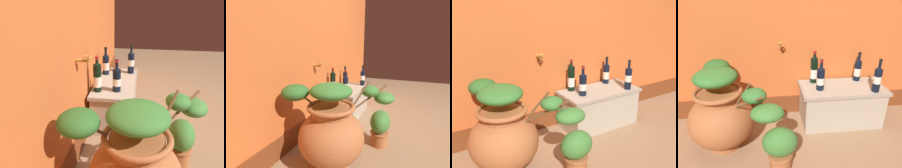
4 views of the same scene
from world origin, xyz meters
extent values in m
cube|color=brown|center=(0.00, 1.10, 0.10)|extent=(4.40, 0.02, 0.20)
cylinder|color=#B28433|center=(-0.05, 1.05, 0.78)|extent=(0.02, 0.10, 0.02)
torus|color=#B28433|center=(-0.05, 1.00, 0.81)|extent=(0.06, 0.06, 0.01)
cylinder|color=#B26638|center=(-0.58, 0.63, 0.02)|extent=(0.26, 0.26, 0.03)
ellipsoid|color=#B26638|center=(-0.58, 0.63, 0.27)|extent=(0.54, 0.54, 0.46)
cylinder|color=#B26638|center=(-0.58, 0.63, 0.48)|extent=(0.30, 0.30, 0.10)
torus|color=#B26638|center=(-0.58, 0.63, 0.53)|extent=(0.39, 0.39, 0.04)
cylinder|color=brown|center=(-0.62, 0.86, 0.60)|extent=(0.04, 0.17, 0.12)
ellipsoid|color=#2D6628|center=(-0.63, 0.93, 0.63)|extent=(0.23, 0.23, 0.13)
cylinder|color=brown|center=(-0.36, 0.45, 0.59)|extent=(0.14, 0.13, 0.23)
ellipsoid|color=#387A33|center=(-0.28, 0.38, 0.61)|extent=(0.17, 0.15, 0.10)
cylinder|color=brown|center=(-0.32, 0.39, 0.55)|extent=(0.24, 0.28, 0.24)
ellipsoid|color=#428438|center=(-0.20, 0.27, 0.53)|extent=(0.22, 0.18, 0.10)
ellipsoid|color=#387A33|center=(-0.58, 0.63, 0.66)|extent=(0.34, 0.34, 0.13)
cube|color=#B2A893|center=(0.54, 0.87, 0.20)|extent=(0.78, 0.38, 0.40)
cube|color=#A09785|center=(0.54, 0.87, 0.38)|extent=(0.82, 0.40, 0.03)
cylinder|color=black|center=(0.81, 0.74, 0.50)|extent=(0.07, 0.07, 0.22)
cone|color=black|center=(0.81, 0.74, 0.62)|extent=(0.07, 0.07, 0.04)
cylinder|color=black|center=(0.81, 0.74, 0.66)|extent=(0.02, 0.02, 0.10)
cylinder|color=black|center=(0.81, 0.74, 0.69)|extent=(0.03, 0.03, 0.02)
cylinder|color=white|center=(0.81, 0.74, 0.51)|extent=(0.07, 0.07, 0.07)
cylinder|color=black|center=(0.28, 1.01, 0.52)|extent=(0.07, 0.07, 0.25)
cone|color=black|center=(0.28, 1.01, 0.66)|extent=(0.07, 0.07, 0.04)
cylinder|color=black|center=(0.28, 1.01, 0.68)|extent=(0.03, 0.03, 0.07)
cylinder|color=maroon|center=(0.28, 1.01, 0.71)|extent=(0.03, 0.03, 0.02)
cylinder|color=white|center=(0.28, 1.01, 0.49)|extent=(0.07, 0.07, 0.10)
cylinder|color=black|center=(0.73, 1.01, 0.50)|extent=(0.07, 0.07, 0.20)
cone|color=black|center=(0.73, 1.01, 0.61)|extent=(0.07, 0.07, 0.04)
cylinder|color=black|center=(0.73, 1.01, 0.64)|extent=(0.03, 0.03, 0.09)
cylinder|color=black|center=(0.73, 1.01, 0.68)|extent=(0.03, 0.03, 0.02)
cylinder|color=beige|center=(0.73, 1.01, 0.49)|extent=(0.07, 0.07, 0.08)
cylinder|color=black|center=(0.30, 0.84, 0.50)|extent=(0.07, 0.07, 0.20)
cone|color=black|center=(0.30, 0.84, 0.61)|extent=(0.07, 0.07, 0.04)
cylinder|color=black|center=(0.30, 0.84, 0.64)|extent=(0.03, 0.03, 0.09)
cylinder|color=maroon|center=(0.30, 0.84, 0.68)|extent=(0.03, 0.03, 0.02)
cylinder|color=white|center=(0.30, 0.84, 0.48)|extent=(0.07, 0.07, 0.07)
cylinder|color=#B26638|center=(-0.12, 0.30, 0.07)|extent=(0.17, 0.17, 0.15)
torus|color=#A45D33|center=(-0.12, 0.30, 0.14)|extent=(0.19, 0.19, 0.02)
ellipsoid|color=#428438|center=(-0.12, 0.30, 0.26)|extent=(0.26, 0.19, 0.23)
camera|label=1|loc=(-1.63, 0.62, 1.27)|focal=37.49mm
camera|label=2|loc=(-1.71, 0.08, 1.00)|focal=26.79mm
camera|label=3|loc=(-1.11, -1.17, 1.38)|focal=42.94mm
camera|label=4|loc=(-0.18, -0.90, 1.29)|focal=33.70mm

